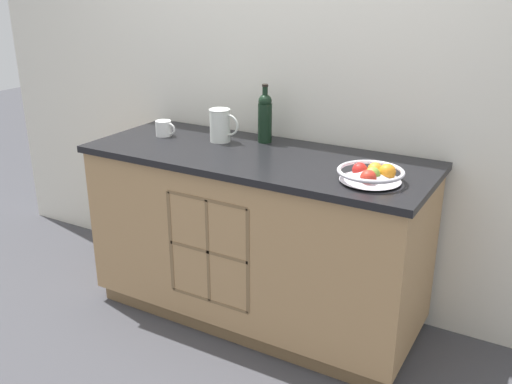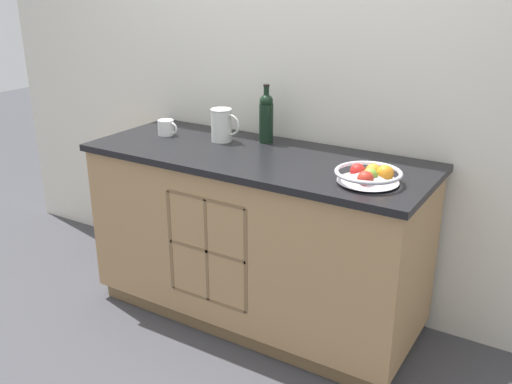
{
  "view_description": "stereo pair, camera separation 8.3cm",
  "coord_description": "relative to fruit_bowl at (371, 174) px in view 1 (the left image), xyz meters",
  "views": [
    {
      "loc": [
        1.37,
        -2.39,
        1.77
      ],
      "look_at": [
        0.0,
        0.0,
        0.73
      ],
      "focal_mm": 40.0,
      "sensor_mm": 36.0,
      "label": 1
    },
    {
      "loc": [
        1.44,
        -2.35,
        1.77
      ],
      "look_at": [
        0.0,
        0.0,
        0.73
      ],
      "focal_mm": 40.0,
      "sensor_mm": 36.0,
      "label": 2
    }
  ],
  "objects": [
    {
      "name": "ground_plane",
      "position": [
        -0.64,
        0.12,
        -0.98
      ],
      "size": [
        14.0,
        14.0,
        0.0
      ],
      "primitive_type": "plane",
      "color": "#424247"
    },
    {
      "name": "back_wall",
      "position": [
        -0.64,
        0.51,
        0.3
      ],
      "size": [
        4.4,
        0.06,
        2.55
      ],
      "primitive_type": "cube",
      "color": "silver",
      "rests_on": "ground_plane"
    },
    {
      "name": "kitchen_island",
      "position": [
        -0.64,
        0.12,
        -0.5
      ],
      "size": [
        1.79,
        0.69,
        0.94
      ],
      "color": "brown",
      "rests_on": "ground_plane"
    },
    {
      "name": "fruit_bowl",
      "position": [
        0.0,
        0.0,
        0.0
      ],
      "size": [
        0.29,
        0.29,
        0.08
      ],
      "color": "silver",
      "rests_on": "kitchen_island"
    },
    {
      "name": "white_pitcher",
      "position": [
        -0.92,
        0.22,
        0.05
      ],
      "size": [
        0.17,
        0.12,
        0.18
      ],
      "color": "silver",
      "rests_on": "kitchen_island"
    },
    {
      "name": "ceramic_mug",
      "position": [
        -1.26,
        0.16,
        0.0
      ],
      "size": [
        0.12,
        0.09,
        0.09
      ],
      "color": "white",
      "rests_on": "kitchen_island"
    },
    {
      "name": "standing_wine_bottle",
      "position": [
        -0.71,
        0.33,
        0.1
      ],
      "size": [
        0.08,
        0.08,
        0.31
      ],
      "color": "black",
      "rests_on": "kitchen_island"
    }
  ]
}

